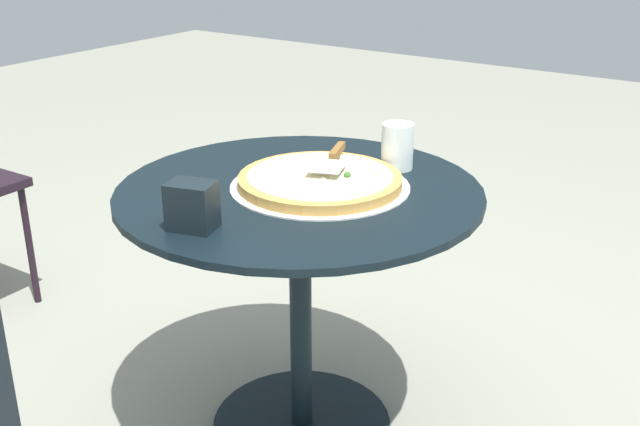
{
  "coord_description": "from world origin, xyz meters",
  "views": [
    {
      "loc": [
        1.02,
        -1.41,
        1.34
      ],
      "look_at": [
        0.04,
        0.03,
        0.63
      ],
      "focal_mm": 43.33,
      "sensor_mm": 36.0,
      "label": 1
    }
  ],
  "objects": [
    {
      "name": "pizza_on_tray",
      "position": [
        0.04,
        0.03,
        0.71
      ],
      "size": [
        0.43,
        0.43,
        0.05
      ],
      "color": "silver",
      "rests_on": "patio_table"
    },
    {
      "name": "napkin_dispenser",
      "position": [
        -0.04,
        -0.33,
        0.75
      ],
      "size": [
        0.11,
        0.1,
        0.1
      ],
      "primitive_type": "cube",
      "rotation": [
        0.0,
        0.0,
        0.27
      ],
      "color": "black",
      "rests_on": "patio_table"
    },
    {
      "name": "drinking_cup",
      "position": [
        0.12,
        0.26,
        0.76
      ],
      "size": [
        0.08,
        0.08,
        0.12
      ],
      "primitive_type": "cylinder",
      "color": "silver",
      "rests_on": "patio_table"
    },
    {
      "name": "ground_plane",
      "position": [
        0.0,
        0.0,
        0.0
      ],
      "size": [
        10.0,
        10.0,
        0.0
      ],
      "primitive_type": "plane",
      "color": "gray"
    },
    {
      "name": "patio_table",
      "position": [
        0.0,
        0.0,
        0.51
      ],
      "size": [
        0.89,
        0.89,
        0.7
      ],
      "color": "black",
      "rests_on": "ground"
    },
    {
      "name": "pizza_server",
      "position": [
        0.03,
        0.11,
        0.75
      ],
      "size": [
        0.12,
        0.21,
        0.02
      ],
      "color": "silver",
      "rests_on": "pizza_on_tray"
    }
  ]
}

